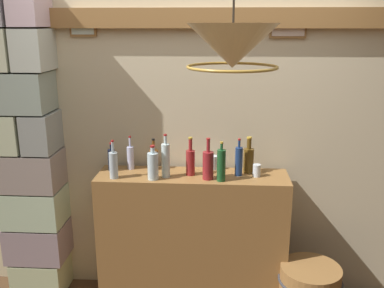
% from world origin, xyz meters
% --- Properties ---
extents(panelled_rear_partition, '(3.69, 0.15, 2.46)m').
position_xyz_m(panelled_rear_partition, '(0.00, 1.10, 1.29)').
color(panelled_rear_partition, beige).
rests_on(panelled_rear_partition, ground).
extents(stone_pillar, '(0.45, 0.39, 2.40)m').
position_xyz_m(stone_pillar, '(-1.25, 0.93, 1.19)').
color(stone_pillar, '#BAC796').
rests_on(stone_pillar, ground).
extents(bar_shelf_unit, '(1.41, 0.37, 1.06)m').
position_xyz_m(bar_shelf_unit, '(0.00, 0.84, 0.53)').
color(bar_shelf_unit, olive).
rests_on(bar_shelf_unit, ground).
extents(liquor_bottle_mezcal, '(0.06, 0.06, 0.28)m').
position_xyz_m(liquor_bottle_mezcal, '(-0.56, 0.73, 1.17)').
color(liquor_bottle_mezcal, '#A8B9C3').
rests_on(liquor_bottle_mezcal, bar_shelf_unit).
extents(liquor_bottle_sherry, '(0.05, 0.05, 0.28)m').
position_xyz_m(liquor_bottle_sherry, '(0.34, 0.85, 1.18)').
color(liquor_bottle_sherry, navy).
rests_on(liquor_bottle_sherry, bar_shelf_unit).
extents(liquor_bottle_port, '(0.07, 0.07, 0.29)m').
position_xyz_m(liquor_bottle_port, '(-0.01, 0.84, 1.17)').
color(liquor_bottle_port, maroon).
rests_on(liquor_bottle_port, bar_shelf_unit).
extents(liquor_bottle_amaro, '(0.07, 0.07, 0.24)m').
position_xyz_m(liquor_bottle_amaro, '(-0.30, 0.95, 1.15)').
color(liquor_bottle_amaro, brown).
rests_on(liquor_bottle_amaro, bar_shelf_unit).
extents(liquor_bottle_tequila, '(0.05, 0.05, 0.22)m').
position_xyz_m(liquor_bottle_tequila, '(-0.61, 0.90, 1.15)').
color(liquor_bottle_tequila, black).
rests_on(liquor_bottle_tequila, bar_shelf_unit).
extents(liquor_bottle_bourbon, '(0.06, 0.06, 0.32)m').
position_xyz_m(liquor_bottle_bourbon, '(-0.19, 0.78, 1.19)').
color(liquor_bottle_bourbon, silver).
rests_on(liquor_bottle_bourbon, bar_shelf_unit).
extents(liquor_bottle_rye, '(0.08, 0.08, 0.30)m').
position_xyz_m(liquor_bottle_rye, '(0.12, 0.76, 1.17)').
color(liquor_bottle_rye, maroon).
rests_on(liquor_bottle_rye, bar_shelf_unit).
extents(liquor_bottle_vodka, '(0.06, 0.06, 0.29)m').
position_xyz_m(liquor_bottle_vodka, '(0.21, 0.73, 1.18)').
color(liquor_bottle_vodka, '#1A4B24').
rests_on(liquor_bottle_vodka, bar_shelf_unit).
extents(liquor_bottle_gin, '(0.05, 0.05, 0.26)m').
position_xyz_m(liquor_bottle_gin, '(-0.48, 0.94, 1.16)').
color(liquor_bottle_gin, silver).
rests_on(liquor_bottle_gin, bar_shelf_unit).
extents(liquor_bottle_vermouth, '(0.08, 0.08, 0.25)m').
position_xyz_m(liquor_bottle_vermouth, '(-0.27, 0.73, 1.17)').
color(liquor_bottle_vermouth, silver).
rests_on(liquor_bottle_vermouth, bar_shelf_unit).
extents(liquor_bottle_rum, '(0.08, 0.08, 0.27)m').
position_xyz_m(liquor_bottle_rum, '(0.41, 0.92, 1.17)').
color(liquor_bottle_rum, '#583D14').
rests_on(liquor_bottle_rum, bar_shelf_unit).
extents(glass_tumbler_rocks, '(0.06, 0.06, 0.09)m').
position_xyz_m(glass_tumbler_rocks, '(0.47, 0.83, 1.11)').
color(glass_tumbler_rocks, silver).
rests_on(glass_tumbler_rocks, bar_shelf_unit).
extents(glass_tumbler_highball, '(0.07, 0.07, 0.11)m').
position_xyz_m(glass_tumbler_highball, '(0.15, 0.98, 1.12)').
color(glass_tumbler_highball, silver).
rests_on(glass_tumbler_highball, bar_shelf_unit).
extents(pendant_lamp, '(0.50, 0.50, 0.56)m').
position_xyz_m(pendant_lamp, '(0.25, 0.22, 2.01)').
color(pendant_lamp, beige).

